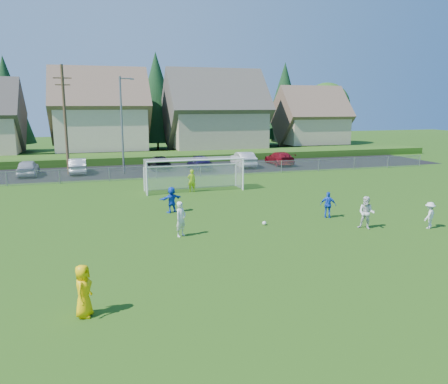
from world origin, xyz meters
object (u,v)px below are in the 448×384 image
Objects in this scene: referee at (83,291)px; player_white_a at (181,219)px; goalkeeper at (192,181)px; car_a at (28,168)px; soccer_ball at (264,223)px; player_white_b at (366,213)px; car_e at (199,162)px; car_b at (78,166)px; player_blue_a at (328,205)px; car_f at (243,159)px; player_blue_b at (172,200)px; player_white_c at (430,215)px; car_g at (279,158)px; car_d at (159,163)px; soccer_goal at (193,169)px.

referee is 8.66m from player_white_a.
car_a is at bearing -48.18° from goalkeeper.
soccer_ball is 5.39m from player_white_b.
player_white_a is 9.71m from player_white_b.
car_b is at bearing -5.89° from car_e.
car_f is (2.37, 21.54, 0.02)m from player_blue_a.
player_white_a is 5.02m from player_blue_b.
referee is at bearing 90.72° from car_b.
player_white_b reaches higher than player_blue_b.
player_white_b is 3.39m from player_white_c.
referee is 1.18× the size of player_white_c.
player_blue_a is at bearing 151.23° from player_white_b.
player_blue_a is at bearing 74.89° from car_g.
car_g is (10.75, 22.20, 0.60)m from soccer_ball.
car_b is at bearing 64.68° from player_white_a.
car_f reaches higher than car_a.
referee is 18.08m from player_white_c.
car_b is at bearing -21.61° from player_blue_a.
car_e is (5.80, 16.67, -0.02)m from player_blue_b.
player_blue_a reaches higher than soccer_ball.
goalkeeper is 12.35m from car_d.
player_white_a reaches higher than player_blue_b.
player_blue_a is at bearing 115.35° from goalkeeper.
player_white_b is 24.22m from car_f.
car_f is (21.00, -0.04, 0.04)m from car_a.
car_d is at bearing -178.42° from car_a.
player_blue_b is (-4.31, 4.31, 0.68)m from soccer_ball.
car_f is at bearing -9.47° from referee.
goalkeeper is (2.57, 5.89, 0.06)m from player_blue_b.
player_blue_b reaches higher than car_b.
car_b is 0.59× the size of soccer_goal.
soccer_goal reaches higher than car_g.
car_a is 12.19m from car_d.
car_f is 0.97× the size of car_g.
player_white_a is at bearing -105.91° from soccer_goal.
goalkeeper reaches higher than car_f.
player_white_a reaches higher than player_blue_a.
player_white_a is 0.24× the size of soccer_goal.
referee is 30.52m from car_a.
player_white_a is (-4.74, -0.69, 0.77)m from soccer_ball.
referee reaches higher than car_d.
soccer_goal reaches higher than soccer_ball.
car_f is 4.27m from car_g.
player_white_c is 0.30× the size of car_d.
player_white_c is at bearing 97.03° from car_f.
goalkeeper reaches higher than car_g.
player_white_a is 24.69m from car_a.
car_b is (-10.15, 22.17, 0.61)m from soccer_ball.
player_white_a reaches higher than car_a.
car_e is at bearing 14.14° from car_f.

